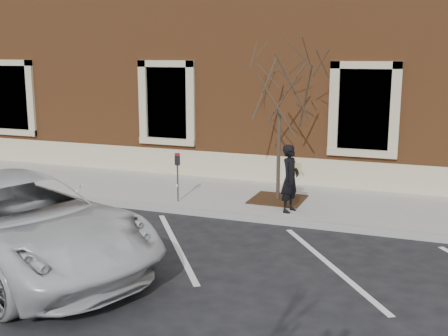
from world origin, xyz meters
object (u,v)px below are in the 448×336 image
at_px(sapling, 280,88).
at_px(parking_meter, 177,168).
at_px(man, 290,178).
at_px(white_truck, 16,223).

bearing_deg(sapling, parking_meter, -156.00).
bearing_deg(man, white_truck, 153.79).
bearing_deg(parking_meter, sapling, 1.97).
xyz_separation_m(parking_meter, white_truck, (-0.96, -4.84, -0.18)).
relative_size(parking_meter, sapling, 0.30).
bearing_deg(sapling, man, -59.71).
bearing_deg(man, parking_meter, 103.98).
distance_m(parking_meter, sapling, 3.29).
distance_m(man, white_truck, 6.29).
relative_size(man, sapling, 0.39).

